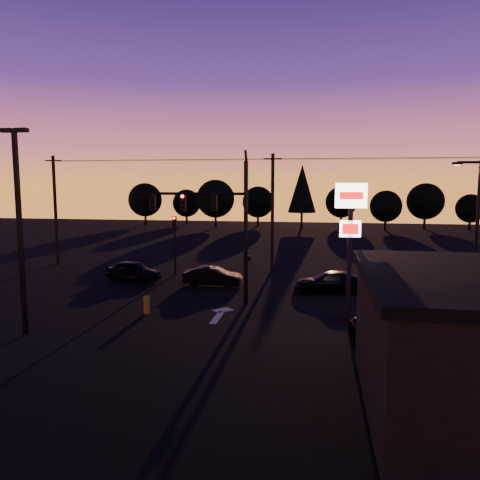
# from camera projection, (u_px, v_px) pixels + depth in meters

# --- Properties ---
(ground) EXTENTS (120.00, 120.00, 0.00)m
(ground) POSITION_uv_depth(u_px,v_px,m) (203.00, 323.00, 22.85)
(ground) COLOR black
(ground) RESTS_ON ground
(lane_arrow) EXTENTS (1.20, 3.10, 0.01)m
(lane_arrow) POSITION_uv_depth(u_px,v_px,m) (220.00, 314.00, 24.40)
(lane_arrow) COLOR beige
(lane_arrow) RESTS_ON ground
(traffic_signal_mast) EXTENTS (6.79, 0.52, 8.58)m
(traffic_signal_mast) POSITION_uv_depth(u_px,v_px,m) (218.00, 216.00, 26.17)
(traffic_signal_mast) COLOR black
(traffic_signal_mast) RESTS_ON ground
(secondary_signal) EXTENTS (0.30, 0.31, 4.35)m
(secondary_signal) POSITION_uv_depth(u_px,v_px,m) (175.00, 236.00, 34.57)
(secondary_signal) COLOR black
(secondary_signal) RESTS_ON ground
(parking_lot_light) EXTENTS (1.25, 0.30, 9.14)m
(parking_lot_light) POSITION_uv_depth(u_px,v_px,m) (19.00, 218.00, 20.51)
(parking_lot_light) COLOR black
(parking_lot_light) RESTS_ON ground
(pylon_sign) EXTENTS (1.50, 0.28, 6.80)m
(pylon_sign) POSITION_uv_depth(u_px,v_px,m) (350.00, 222.00, 22.57)
(pylon_sign) COLOR black
(pylon_sign) RESTS_ON ground
(streetlight) EXTENTS (1.55, 0.35, 8.00)m
(streetlight) POSITION_uv_depth(u_px,v_px,m) (475.00, 227.00, 25.41)
(streetlight) COLOR black
(streetlight) RESTS_ON ground
(utility_pole_0) EXTENTS (1.40, 0.26, 9.00)m
(utility_pole_0) POSITION_uv_depth(u_px,v_px,m) (55.00, 210.00, 38.62)
(utility_pole_0) COLOR black
(utility_pole_0) RESTS_ON ground
(utility_pole_1) EXTENTS (1.40, 0.26, 9.00)m
(utility_pole_1) POSITION_uv_depth(u_px,v_px,m) (272.00, 212.00, 35.67)
(utility_pole_1) COLOR black
(utility_pole_1) RESTS_ON ground
(power_wires) EXTENTS (36.00, 1.22, 0.07)m
(power_wires) POSITION_uv_depth(u_px,v_px,m) (273.00, 159.00, 35.18)
(power_wires) COLOR black
(power_wires) RESTS_ON ground
(bollard) EXTENTS (0.31, 0.31, 0.93)m
(bollard) POSITION_uv_depth(u_px,v_px,m) (147.00, 305.00, 24.42)
(bollard) COLOR #B18D19
(bollard) RESTS_ON ground
(tree_0) EXTENTS (5.36, 5.36, 6.74)m
(tree_0) POSITION_uv_depth(u_px,v_px,m) (145.00, 200.00, 74.91)
(tree_0) COLOR black
(tree_0) RESTS_ON ground
(tree_1) EXTENTS (4.54, 4.54, 5.71)m
(tree_1) POSITION_uv_depth(u_px,v_px,m) (187.00, 203.00, 76.94)
(tree_1) COLOR black
(tree_1) RESTS_ON ground
(tree_2) EXTENTS (5.77, 5.78, 7.26)m
(tree_2) POSITION_uv_depth(u_px,v_px,m) (215.00, 199.00, 70.94)
(tree_2) COLOR black
(tree_2) RESTS_ON ground
(tree_3) EXTENTS (4.95, 4.95, 6.22)m
(tree_3) POSITION_uv_depth(u_px,v_px,m) (258.00, 202.00, 73.95)
(tree_3) COLOR black
(tree_3) RESTS_ON ground
(tree_4) EXTENTS (4.18, 4.18, 9.50)m
(tree_4) POSITION_uv_depth(u_px,v_px,m) (302.00, 189.00, 69.60)
(tree_4) COLOR black
(tree_4) RESTS_ON ground
(tree_5) EXTENTS (4.95, 4.95, 6.22)m
(tree_5) POSITION_uv_depth(u_px,v_px,m) (341.00, 202.00, 73.77)
(tree_5) COLOR black
(tree_5) RESTS_ON ground
(tree_6) EXTENTS (4.54, 4.54, 5.71)m
(tree_6) POSITION_uv_depth(u_px,v_px,m) (386.00, 206.00, 66.95)
(tree_6) COLOR black
(tree_6) RESTS_ON ground
(tree_7) EXTENTS (5.36, 5.36, 6.74)m
(tree_7) POSITION_uv_depth(u_px,v_px,m) (425.00, 201.00, 68.82)
(tree_7) COLOR black
(tree_7) RESTS_ON ground
(tree_8) EXTENTS (4.12, 4.12, 5.19)m
(tree_8) POSITION_uv_depth(u_px,v_px,m) (471.00, 208.00, 66.97)
(tree_8) COLOR black
(tree_8) RESTS_ON ground
(car_left) EXTENTS (4.32, 2.58, 1.38)m
(car_left) POSITION_uv_depth(u_px,v_px,m) (133.00, 271.00, 32.69)
(car_left) COLOR black
(car_left) RESTS_ON ground
(car_mid) EXTENTS (3.92, 1.42, 1.28)m
(car_mid) POSITION_uv_depth(u_px,v_px,m) (213.00, 276.00, 31.02)
(car_mid) COLOR black
(car_mid) RESTS_ON ground
(car_right) EXTENTS (4.70, 2.34, 1.31)m
(car_right) POSITION_uv_depth(u_px,v_px,m) (330.00, 282.00, 29.12)
(car_right) COLOR black
(car_right) RESTS_ON ground
(suv_parked) EXTENTS (3.43, 5.36, 1.38)m
(suv_parked) POSITION_uv_depth(u_px,v_px,m) (393.00, 339.00, 18.39)
(suv_parked) COLOR black
(suv_parked) RESTS_ON ground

